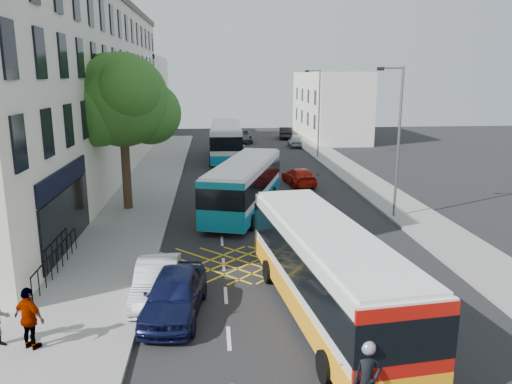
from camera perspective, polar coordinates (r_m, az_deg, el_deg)
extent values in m
plane|color=black|center=(16.03, 8.83, -15.69)|extent=(120.00, 120.00, 0.00)
cube|color=gray|center=(29.99, -14.36, -1.91)|extent=(5.00, 70.00, 0.15)
cube|color=gray|center=(31.59, 15.62, -1.22)|extent=(3.00, 70.00, 0.15)
cube|color=beige|center=(39.49, -20.76, 10.68)|extent=(8.00, 45.00, 13.00)
cube|color=black|center=(22.91, -21.13, 1.51)|extent=(0.12, 7.00, 0.90)
cube|color=black|center=(23.31, -20.76, -2.82)|extent=(0.12, 7.00, 2.60)
cube|color=silver|center=(69.42, -13.97, 10.66)|extent=(8.00, 20.00, 10.00)
cube|color=silver|center=(63.39, 8.33, 9.79)|extent=(6.00, 18.00, 8.00)
cylinder|color=#382619|center=(29.49, -14.61, 2.36)|extent=(0.50, 0.50, 4.40)
sphere|color=#25601B|center=(29.03, -15.08, 10.13)|extent=(5.20, 5.20, 5.20)
sphere|color=#25601B|center=(29.67, -12.03, 8.80)|extent=(3.60, 3.60, 3.60)
sphere|color=#25601B|center=(28.70, -17.59, 8.74)|extent=(3.80, 3.80, 3.80)
sphere|color=#25601B|center=(27.63, -14.36, 11.28)|extent=(3.40, 3.40, 3.40)
sphere|color=#25601B|center=(30.22, -16.37, 12.06)|extent=(3.20, 3.20, 3.20)
cylinder|color=slate|center=(27.66, 15.97, 5.36)|extent=(0.14, 0.14, 8.00)
cylinder|color=slate|center=(27.22, 15.29, 13.53)|extent=(1.20, 0.10, 0.10)
cube|color=black|center=(27.02, 14.06, 13.50)|extent=(0.35, 0.15, 0.18)
cylinder|color=slate|center=(46.78, 7.20, 8.81)|extent=(0.14, 0.14, 8.00)
cylinder|color=slate|center=(46.52, 6.60, 13.61)|extent=(1.20, 0.10, 0.10)
cube|color=black|center=(46.40, 5.85, 13.57)|extent=(0.35, 0.15, 0.18)
cube|color=silver|center=(16.47, 7.91, -8.61)|extent=(3.63, 10.84, 2.56)
cube|color=silver|center=(16.02, 8.06, -4.19)|extent=(3.42, 10.61, 0.12)
cube|color=black|center=(16.33, 7.95, -7.43)|extent=(3.70, 10.91, 1.06)
cube|color=#FFA115|center=(16.82, 7.81, -11.43)|extent=(3.69, 10.89, 0.72)
cube|color=#AA0F09|center=(12.13, 16.66, -17.42)|extent=(2.45, 0.38, 2.42)
cube|color=#FF0C0C|center=(12.91, 20.45, -19.21)|extent=(0.26, 0.09, 0.25)
cylinder|color=black|center=(19.16, 1.41, -9.07)|extent=(0.37, 0.90, 0.87)
cylinder|color=black|center=(19.82, 8.30, -8.43)|extent=(0.37, 0.90, 0.87)
cylinder|color=black|center=(13.63, 7.98, -19.17)|extent=(0.37, 0.90, 0.87)
cylinder|color=black|center=(14.54, 17.42, -17.47)|extent=(0.37, 0.90, 0.87)
cube|color=silver|center=(28.57, -1.31, 0.88)|extent=(5.25, 10.63, 2.50)
cube|color=silver|center=(28.32, -1.33, 3.44)|extent=(5.01, 10.38, 0.11)
cube|color=black|center=(28.50, -1.32, 1.57)|extent=(5.32, 10.71, 1.04)
cube|color=#0B7794|center=(28.77, -1.30, -0.82)|extent=(5.31, 10.70, 0.71)
cube|color=#0B798E|center=(23.70, -4.09, -1.70)|extent=(2.33, 0.79, 2.36)
cube|color=#FF0C0C|center=(24.13, -6.21, -3.10)|extent=(0.26, 0.13, 0.25)
cube|color=#FF0C0C|center=(23.64, -1.90, -3.38)|extent=(0.26, 0.13, 0.25)
cylinder|color=black|center=(31.78, -2.24, 0.01)|extent=(0.50, 0.89, 0.85)
cylinder|color=black|center=(31.32, 1.96, -0.19)|extent=(0.50, 0.89, 0.85)
cylinder|color=black|center=(25.89, -5.58, -3.15)|extent=(0.50, 0.89, 0.85)
cylinder|color=black|center=(25.31, -0.45, -3.47)|extent=(0.50, 0.89, 0.85)
cube|color=silver|center=(46.75, -3.42, 5.95)|extent=(2.99, 11.70, 2.80)
cube|color=silver|center=(46.59, -3.45, 7.73)|extent=(2.78, 11.46, 0.13)
cube|color=black|center=(46.70, -3.43, 6.44)|extent=(3.06, 11.77, 1.16)
cube|color=#0C7CA1|center=(46.89, -3.40, 4.77)|extent=(3.05, 11.76, 0.79)
cube|color=silver|center=(41.02, -3.42, 4.96)|extent=(2.68, 0.18, 2.64)
cube|color=#FF0C0C|center=(41.14, -4.90, 3.92)|extent=(0.25, 0.07, 0.25)
cube|color=#FF0C0C|center=(41.13, -1.91, 3.96)|extent=(0.25, 0.07, 0.25)
cylinder|color=black|center=(50.09, -4.92, 4.92)|extent=(0.32, 0.96, 0.95)
cylinder|color=black|center=(50.09, -1.89, 4.97)|extent=(0.32, 0.96, 0.95)
cylinder|color=black|center=(43.10, -5.15, 3.56)|extent=(0.32, 0.96, 0.95)
cylinder|color=black|center=(43.09, -1.63, 3.61)|extent=(0.32, 0.96, 0.95)
cube|color=black|center=(12.39, 11.73, -20.47)|extent=(0.38, 0.54, 0.22)
cylinder|color=slate|center=(12.83, 10.70, -19.72)|extent=(0.14, 0.49, 0.94)
cylinder|color=slate|center=(12.49, 11.11, -18.61)|extent=(0.67, 0.14, 0.04)
imported|color=black|center=(12.01, 12.51, -20.35)|extent=(0.76, 0.56, 1.93)
sphere|color=#99999E|center=(11.57, 12.72, -16.94)|extent=(0.34, 0.34, 0.34)
imported|color=#0D1134|center=(16.82, -9.29, -11.40)|extent=(2.28, 4.57, 1.50)
imported|color=#B0B4B8|center=(18.09, -11.24, -9.92)|extent=(1.46, 4.10, 1.35)
imported|color=#AD1407|center=(35.79, 4.95, 1.78)|extent=(2.22, 4.40, 1.22)
imported|color=#42444A|center=(58.50, -1.64, 6.39)|extent=(2.36, 5.07, 1.40)
imported|color=#A6A8AE|center=(54.90, 4.47, 5.78)|extent=(1.51, 3.47, 1.16)
imported|color=black|center=(61.96, 3.39, 6.77)|extent=(1.99, 4.46, 1.42)
imported|color=gray|center=(15.73, -24.47, -13.02)|extent=(1.16, 0.92, 1.83)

